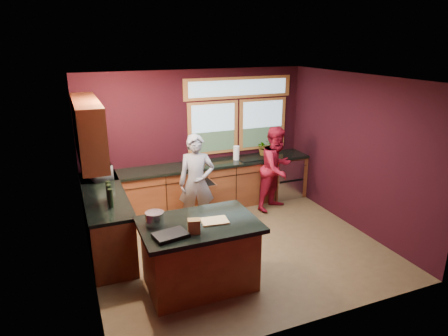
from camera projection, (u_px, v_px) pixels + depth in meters
floor at (237, 247)px, 6.53m from camera, size 4.50×4.50×0.00m
room_shell at (194, 139)px, 6.04m from camera, size 4.52×4.02×2.71m
back_counter at (212, 185)px, 7.95m from camera, size 4.50×0.64×0.93m
left_counter at (106, 220)px, 6.43m from camera, size 0.64×2.30×0.93m
island at (200, 254)px, 5.38m from camera, size 1.55×1.05×0.95m
person_grey at (197, 183)px, 6.93m from camera, size 0.72×0.59×1.71m
person_red at (276, 168)px, 7.78m from camera, size 1.00×0.91×1.66m
microwave at (99, 171)px, 6.88m from camera, size 0.45×0.57×0.28m
potted_plant at (264, 148)px, 8.23m from camera, size 0.31×0.27×0.34m
paper_towel at (236, 153)px, 7.96m from camera, size 0.12×0.12×0.28m
cutting_board at (215, 221)px, 5.26m from camera, size 0.38×0.29×0.02m
stock_pot at (155, 219)px, 5.14m from camera, size 0.24×0.24×0.18m
paper_bag at (194, 226)px, 4.93m from camera, size 0.17×0.15×0.18m
black_tray at (171, 235)px, 4.85m from camera, size 0.44×0.35×0.05m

